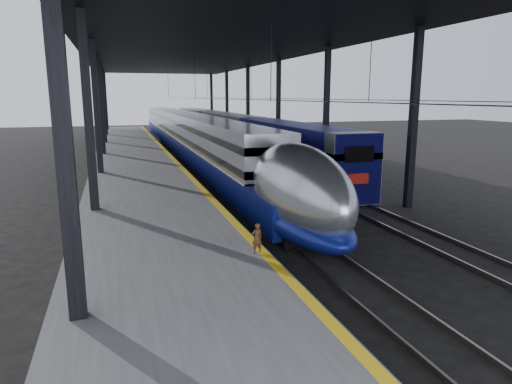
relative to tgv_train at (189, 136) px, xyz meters
name	(u,v)px	position (x,y,z in m)	size (l,w,h in m)	color
ground	(262,257)	(-2.00, -29.10, -1.88)	(160.00, 160.00, 0.00)	black
platform	(135,167)	(-5.50, -9.10, -1.38)	(6.00, 80.00, 1.00)	#4C4C4F
yellow_strip	(173,159)	(-2.70, -9.10, -0.87)	(0.30, 80.00, 0.01)	gold
rails	(239,168)	(2.50, -9.10, -1.80)	(6.52, 80.00, 0.16)	slate
canopy	(204,49)	(-0.10, -9.10, 7.24)	(18.00, 75.00, 9.47)	black
tgv_train	(189,136)	(0.00, 0.00, 0.00)	(2.80, 65.20, 4.01)	#AAACB1
second_train	(230,132)	(5.00, 3.85, 0.07)	(2.79, 56.05, 3.85)	navy
child	(257,238)	(-2.90, -31.35, -0.40)	(0.35, 0.23, 0.95)	#4A2D18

